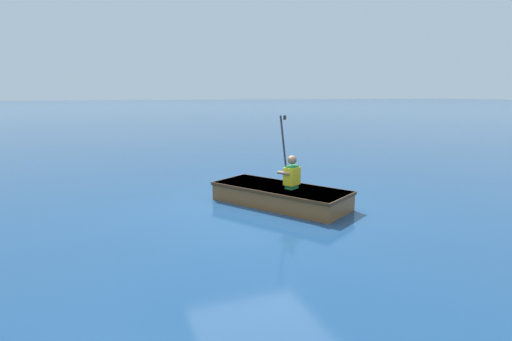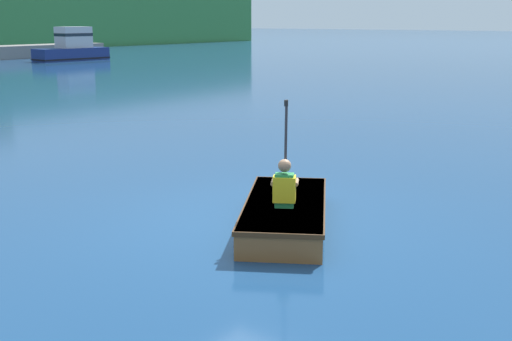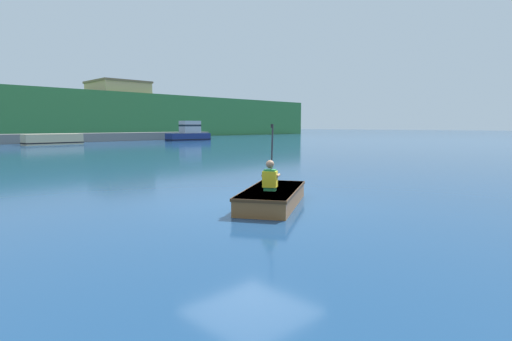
% 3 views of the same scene
% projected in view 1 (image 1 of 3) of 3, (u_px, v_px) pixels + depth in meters
% --- Properties ---
extents(ground_plane, '(300.00, 300.00, 0.00)m').
position_uv_depth(ground_plane, '(260.00, 209.00, 7.47)').
color(ground_plane, navy).
extents(rowboat_foreground, '(2.84, 2.31, 0.36)m').
position_uv_depth(rowboat_foreground, '(278.00, 194.00, 7.77)').
color(rowboat_foreground, brown).
rests_on(rowboat_foreground, ground).
extents(person_paddler, '(0.45, 0.45, 1.37)m').
position_uv_depth(person_paddler, '(291.00, 173.00, 7.50)').
color(person_paddler, '#267F3F').
rests_on(person_paddler, rowboat_foreground).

